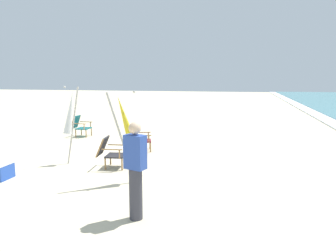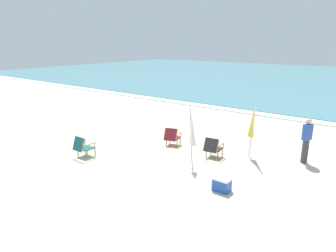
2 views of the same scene
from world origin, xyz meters
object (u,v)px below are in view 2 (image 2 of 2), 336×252
object	(u,v)px
umbrella_furled_white	(192,129)
cooler_box	(222,184)
umbrella_furled_yellow	(252,123)
beach_chair_far_center	(213,147)
beach_chair_front_right	(83,146)
beach_chair_back_left	(172,136)
person_near_chairs	(306,140)

from	to	relation	value
umbrella_furled_white	cooler_box	world-z (taller)	umbrella_furled_white
umbrella_furled_yellow	umbrella_furled_white	bearing A→B (deg)	-122.72
beach_chair_far_center	beach_chair_front_right	distance (m)	4.82
beach_chair_back_left	cooler_box	bearing A→B (deg)	-32.97
beach_chair_far_center	person_near_chairs	size ratio (longest dim) A/B	0.49
umbrella_furled_white	beach_chair_front_right	bearing A→B (deg)	-155.77
beach_chair_back_left	person_near_chairs	distance (m)	5.02
umbrella_furled_yellow	person_near_chairs	distance (m)	1.94
beach_chair_back_left	cooler_box	distance (m)	4.08
beach_chair_far_center	umbrella_furled_white	size ratio (longest dim) A/B	0.38
beach_chair_far_center	beach_chair_back_left	distance (m)	1.98
umbrella_furled_white	person_near_chairs	distance (m)	4.12
beach_chair_far_center	umbrella_furled_yellow	distance (m)	1.66
umbrella_furled_yellow	cooler_box	world-z (taller)	umbrella_furled_yellow
beach_chair_back_left	person_near_chairs	xyz separation A→B (m)	(4.79, 1.46, 0.41)
umbrella_furled_white	person_near_chairs	size ratio (longest dim) A/B	1.29
beach_chair_back_left	person_near_chairs	world-z (taller)	person_near_chairs
beach_chair_front_right	umbrella_furled_yellow	distance (m)	6.27
person_near_chairs	cooler_box	world-z (taller)	person_near_chairs
beach_chair_far_center	umbrella_furled_yellow	xyz separation A→B (m)	(1.10, 0.84, 0.91)
beach_chair_front_right	person_near_chairs	world-z (taller)	person_near_chairs
person_near_chairs	cooler_box	bearing A→B (deg)	-110.47
umbrella_furled_yellow	cooler_box	xyz separation A→B (m)	(0.34, -2.91, -1.14)
beach_chair_far_center	cooler_box	size ratio (longest dim) A/B	1.64
person_near_chairs	beach_chair_back_left	bearing A→B (deg)	-163.08
cooler_box	umbrella_furled_white	bearing A→B (deg)	151.21
beach_chair_front_right	umbrella_furled_white	xyz separation A→B (m)	(3.71, 1.67, 0.94)
beach_chair_front_right	person_near_chairs	distance (m)	8.06
beach_chair_far_center	umbrella_furled_yellow	world-z (taller)	umbrella_furled_yellow
beach_chair_front_right	umbrella_furled_yellow	world-z (taller)	umbrella_furled_yellow
beach_chair_far_center	beach_chair_back_left	world-z (taller)	beach_chair_far_center
beach_chair_far_center	cooler_box	bearing A→B (deg)	-55.13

